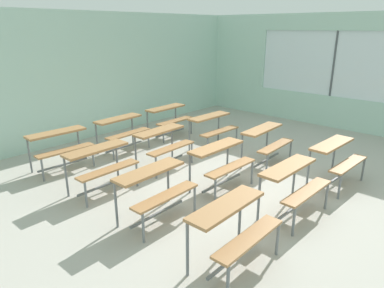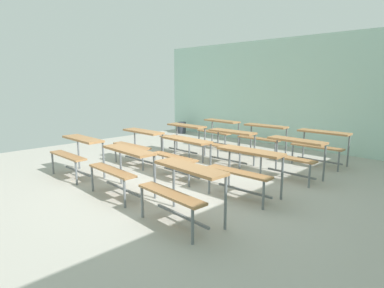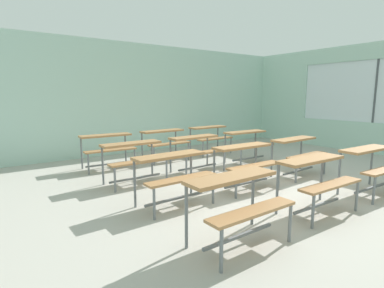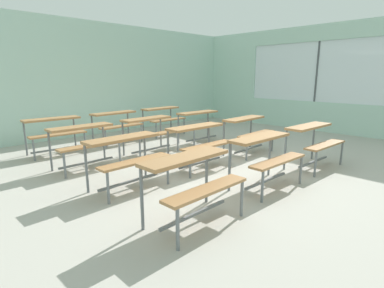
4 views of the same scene
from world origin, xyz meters
name	(u,v)px [view 4 (image 4 of 4)]	position (x,y,z in m)	size (l,w,h in m)	color
ground	(215,170)	(0.00, 0.00, -0.03)	(10.00, 9.00, 0.05)	#ADA89E
wall_back	(90,79)	(0.00, 4.50, 1.50)	(10.00, 0.12, 3.00)	silver
wall_right	(339,81)	(5.00, -0.13, 1.45)	(0.12, 9.00, 3.00)	silver
desk_bench_r0c0	(193,174)	(-1.64, -1.11, 0.56)	(1.11, 0.60, 0.74)	#A87547
desk_bench_r0c1	(266,150)	(-0.13, -1.07, 0.56)	(1.12, 0.62, 0.74)	#A87547
desk_bench_r0c2	(314,136)	(1.34, -1.13, 0.56)	(1.12, 0.64, 0.74)	#A87547
desk_bench_r1c0	(127,150)	(-1.58, 0.29, 0.56)	(1.11, 0.62, 0.74)	#A87547
desk_bench_r1c1	(199,137)	(-0.14, 0.24, 0.56)	(1.11, 0.61, 0.74)	#A87547
desk_bench_r1c2	(248,127)	(1.32, 0.25, 0.56)	(1.12, 0.64, 0.74)	#A87547
desk_bench_r2c0	(84,137)	(-1.57, 1.64, 0.56)	(1.11, 0.61, 0.74)	#A87547
desk_bench_r2c1	(150,127)	(-0.14, 1.66, 0.56)	(1.12, 0.63, 0.74)	#A87547
desk_bench_r2c2	(201,119)	(1.38, 1.67, 0.56)	(1.12, 0.62, 0.74)	#A87547
desk_bench_r3c0	(54,127)	(-1.57, 3.02, 0.56)	(1.12, 0.63, 0.74)	#A87547
desk_bench_r3c1	(116,120)	(-0.13, 3.02, 0.56)	(1.13, 0.64, 0.74)	#A87547
desk_bench_r3c2	(163,114)	(1.33, 3.04, 0.56)	(1.12, 0.62, 0.74)	#A87547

